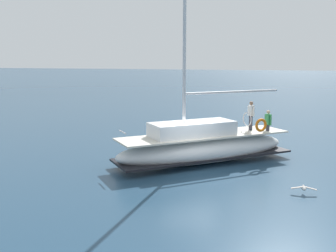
# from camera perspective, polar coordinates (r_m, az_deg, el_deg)

# --- Properties ---
(ground_plane) EXTENTS (400.00, 400.00, 0.00)m
(ground_plane) POSITION_cam_1_polar(r_m,az_deg,el_deg) (19.07, 3.30, -6.38)
(ground_plane) COLOR navy
(main_sailboat) EXTENTS (8.53, 8.44, 11.49)m
(main_sailboat) POSITION_cam_1_polar(r_m,az_deg,el_deg) (20.20, 5.15, -2.86)
(main_sailboat) COLOR silver
(main_sailboat) RESTS_ON ground
(seagull) EXTENTS (0.48, 0.98, 0.16)m
(seagull) POSITION_cam_1_polar(r_m,az_deg,el_deg) (16.51, 19.18, -8.53)
(seagull) COLOR silver
(seagull) RESTS_ON ground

